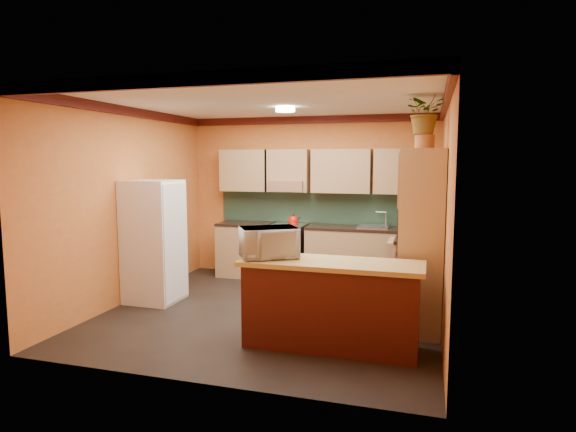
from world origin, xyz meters
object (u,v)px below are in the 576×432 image
object	(u,v)px
fridge	(154,241)
breakfast_bar	(331,307)
stove	(288,252)
microwave	(269,242)
pantry	(421,241)
base_cabinets_back	(325,255)

from	to	relation	value
fridge	breakfast_bar	world-z (taller)	fridge
stove	microwave	xyz separation A→B (m)	(0.59, -2.75, 0.64)
fridge	pantry	distance (m)	3.61
breakfast_bar	microwave	xyz separation A→B (m)	(-0.68, 0.00, 0.65)
pantry	breakfast_bar	bearing A→B (deg)	-135.72
base_cabinets_back	breakfast_bar	xyz separation A→B (m)	(0.65, -2.75, 0.00)
breakfast_bar	stove	bearing A→B (deg)	114.81
base_cabinets_back	fridge	xyz separation A→B (m)	(-2.07, -1.76, 0.41)
fridge	microwave	bearing A→B (deg)	-25.99
stove	microwave	bearing A→B (deg)	-77.94
fridge	pantry	size ratio (longest dim) A/B	0.81
base_cabinets_back	breakfast_bar	distance (m)	2.83
pantry	microwave	distance (m)	1.79
fridge	microwave	distance (m)	2.27
stove	breakfast_bar	xyz separation A→B (m)	(1.27, -2.75, -0.02)
fridge	breakfast_bar	distance (m)	2.92
stove	fridge	xyz separation A→B (m)	(-1.44, -1.76, 0.39)
fridge	pantry	xyz separation A→B (m)	(3.60, -0.13, 0.20)
microwave	pantry	bearing A→B (deg)	-3.17
breakfast_bar	pantry	bearing A→B (deg)	44.28
base_cabinets_back	fridge	bearing A→B (deg)	-139.51
base_cabinets_back	stove	size ratio (longest dim) A/B	4.01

